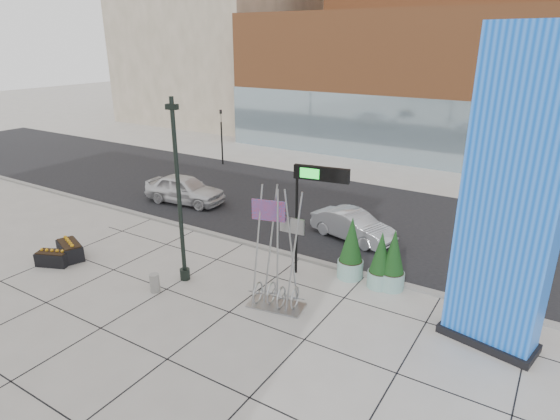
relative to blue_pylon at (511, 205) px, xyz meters
The scene contains 18 objects.
ground 10.19m from the blue_pylon, 167.67° to the right, with size 160.00×160.00×0.00m, color #9E9991.
street_asphalt 12.84m from the blue_pylon, 137.89° to the left, with size 80.00×12.00×0.02m, color black.
curb_edge 10.18m from the blue_pylon, 167.03° to the left, with size 80.00×0.30×0.12m, color gray.
tower_podium 26.29m from the blue_pylon, 107.52° to the left, with size 34.00×10.00×11.00m, color #A35A2F.
tower_glass_front 21.84m from the blue_pylon, 111.33° to the left, with size 34.00×0.60×5.00m, color #8CA5B2.
blue_pylon is the anchor object (origin of this frame).
lamp_post 11.16m from the blue_pylon, 169.77° to the right, with size 0.48×0.39×7.09m.
public_art_sculpture 7.72m from the blue_pylon, 165.54° to the right, with size 2.11×1.31×4.48m.
concrete_bollard 12.37m from the blue_pylon, 163.67° to the right, with size 0.36×0.36×0.71m, color gray.
overhead_street_sign 6.74m from the blue_pylon, behind, with size 2.14×0.53×4.53m.
round_planter_east 5.61m from the blue_pylon, 159.77° to the left, with size 0.91×0.91×2.28m.
round_planter_mid 5.30m from the blue_pylon, 155.99° to the left, with size 0.97×0.97×2.41m.
round_planter_west 6.56m from the blue_pylon, 163.01° to the left, with size 1.02×1.02×2.56m.
box_planter_north 17.39m from the blue_pylon, 166.47° to the right, with size 1.48×1.13×0.73m.
box_planter_south 17.22m from the blue_pylon, 169.14° to the right, with size 1.72×1.28×0.85m.
car_white_west 18.27m from the blue_pylon, 164.01° to the left, with size 1.91×4.76×1.62m, color silver.
car_silver_mid 9.41m from the blue_pylon, 142.91° to the left, with size 1.45×4.15×1.37m, color #B7BAC0.
traffic_signal 24.75m from the blue_pylon, 148.03° to the left, with size 0.15×0.18×4.10m.
Camera 1 is at (9.93, -11.99, 8.95)m, focal length 30.00 mm.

